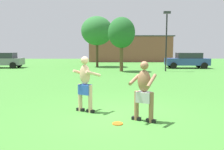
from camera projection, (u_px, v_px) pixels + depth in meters
ground_plane at (118, 117)px, 6.74m from camera, size 80.00×80.00×0.00m
player_near at (85, 83)px, 7.17m from camera, size 0.89×0.75×1.75m
player_in_gray at (144, 90)px, 6.21m from camera, size 0.79×0.77×1.65m
frisbee at (118, 124)px, 6.07m from camera, size 0.28×0.28×0.03m
car_blue_near_post at (187, 60)px, 23.63m from camera, size 4.42×2.28×1.58m
car_gray_mid_lot at (2, 60)px, 23.92m from camera, size 4.37×2.16×1.58m
lamp_post at (166, 34)px, 20.06m from camera, size 0.60×0.24×5.21m
outbuilding_behind_lot at (130, 49)px, 36.24m from camera, size 13.07×4.43×3.99m
tree_left_field at (97, 31)px, 25.07m from camera, size 3.44×3.44×5.50m
tree_right_field at (122, 33)px, 19.93m from camera, size 2.35×2.35×4.71m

